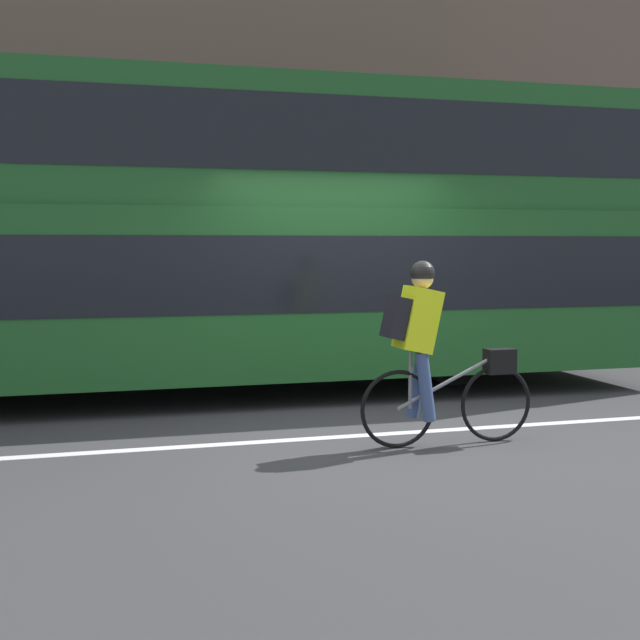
% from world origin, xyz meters
% --- Properties ---
extents(ground_plane, '(80.00, 80.00, 0.00)m').
position_xyz_m(ground_plane, '(0.00, 0.00, 0.00)').
color(ground_plane, '#38383A').
extents(road_center_line, '(50.00, 0.14, 0.01)m').
position_xyz_m(road_center_line, '(0.00, 0.00, 0.00)').
color(road_center_line, silver).
rests_on(road_center_line, ground_plane).
extents(sidewalk_curb, '(60.00, 1.93, 0.12)m').
position_xyz_m(sidewalk_curb, '(0.00, 5.05, 0.06)').
color(sidewalk_curb, gray).
rests_on(sidewalk_curb, ground_plane).
extents(building_facade, '(60.00, 0.30, 8.47)m').
position_xyz_m(building_facade, '(0.00, 6.16, 4.24)').
color(building_facade, brown).
rests_on(building_facade, ground_plane).
extents(bus, '(11.65, 2.45, 3.54)m').
position_xyz_m(bus, '(-1.74, 2.56, 1.98)').
color(bus, black).
rests_on(bus, ground_plane).
extents(cyclist_on_bike, '(1.61, 0.32, 1.61)m').
position_xyz_m(cyclist_on_bike, '(0.25, -0.54, 0.87)').
color(cyclist_on_bike, black).
rests_on(cyclist_on_bike, ground_plane).
extents(street_sign_post, '(0.36, 0.09, 2.67)m').
position_xyz_m(street_sign_post, '(6.32, 4.95, 1.60)').
color(street_sign_post, '#59595B').
rests_on(street_sign_post, sidewalk_curb).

